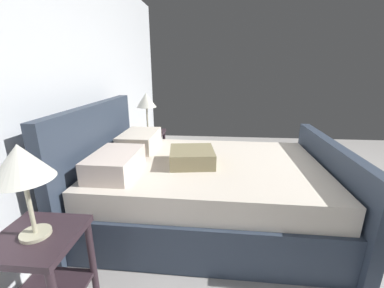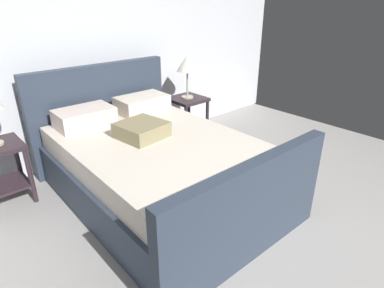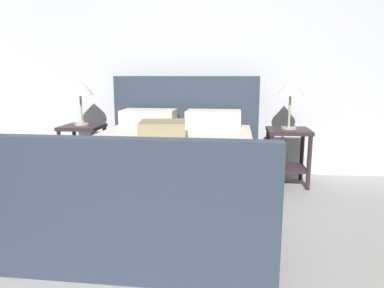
% 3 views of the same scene
% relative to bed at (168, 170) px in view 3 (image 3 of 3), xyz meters
% --- Properties ---
extents(wall_back, '(5.86, 0.12, 2.63)m').
position_rel_bed_xyz_m(wall_back, '(0.28, 1.32, 0.97)').
color(wall_back, silver).
rests_on(wall_back, ground).
extents(bed, '(1.69, 2.35, 1.15)m').
position_rel_bed_xyz_m(bed, '(0.00, 0.00, 0.00)').
color(bed, '#2F3A4B').
rests_on(bed, ground).
extents(nightstand_right, '(0.44, 0.44, 0.60)m').
position_rel_bed_xyz_m(nightstand_right, '(1.14, 0.84, 0.05)').
color(nightstand_right, '#302229').
rests_on(nightstand_right, ground).
extents(table_lamp_right, '(0.27, 0.27, 0.55)m').
position_rel_bed_xyz_m(table_lamp_right, '(1.14, 0.84, 0.69)').
color(table_lamp_right, '#B7B293').
rests_on(table_lamp_right, nightstand_right).
extents(nightstand_left, '(0.44, 0.44, 0.60)m').
position_rel_bed_xyz_m(nightstand_left, '(-1.14, 0.88, 0.05)').
color(nightstand_left, '#302229').
rests_on(nightstand_left, ground).
extents(table_lamp_left, '(0.31, 0.31, 0.53)m').
position_rel_bed_xyz_m(table_lamp_left, '(-1.14, 0.88, 0.67)').
color(table_lamp_left, '#B7B293').
rests_on(table_lamp_left, nightstand_left).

